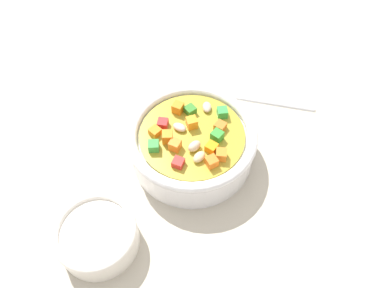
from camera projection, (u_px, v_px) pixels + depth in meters
ground_plane at (192, 159)px, 53.15cm from camera, size 140.00×140.00×2.00cm
soup_bowl_main at (192, 143)px, 49.89cm from camera, size 17.12×17.12×6.29cm
spoon at (231, 95)px, 58.27cm from camera, size 12.26×18.09×1.02cm
side_bowl_small at (97, 236)px, 43.33cm from camera, size 9.53×9.53×3.99cm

